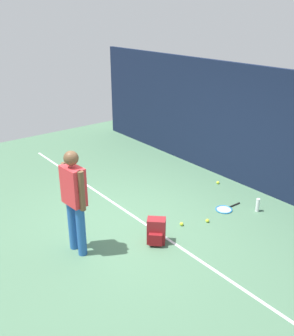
{
  "coord_description": "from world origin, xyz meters",
  "views": [
    {
      "loc": [
        4.82,
        -3.39,
        3.57
      ],
      "look_at": [
        0.0,
        0.4,
        1.0
      ],
      "focal_mm": 40.56,
      "sensor_mm": 36.0,
      "label": 1
    }
  ],
  "objects": [
    {
      "name": "tennis_ball_by_fence",
      "position": [
        0.6,
        0.71,
        0.03
      ],
      "size": [
        0.07,
        0.07,
        0.07
      ],
      "primitive_type": "sphere",
      "color": "#CCE033",
      "rests_on": "ground"
    },
    {
      "name": "back_fence",
      "position": [
        0.0,
        3.0,
        1.28
      ],
      "size": [
        10.0,
        0.1,
        2.57
      ],
      "primitive_type": "cube",
      "color": "#141E38",
      "rests_on": "ground"
    },
    {
      "name": "ground_plane",
      "position": [
        0.0,
        0.0,
        0.0
      ],
      "size": [
        12.0,
        12.0,
        0.0
      ],
      "primitive_type": "plane",
      "color": "#4C7556"
    },
    {
      "name": "water_bottle",
      "position": [
        1.11,
        2.2,
        0.13
      ],
      "size": [
        0.07,
        0.07,
        0.27
      ],
      "primitive_type": "cylinder",
      "color": "white",
      "rests_on": "ground"
    },
    {
      "name": "backpack",
      "position": [
        0.73,
        0.01,
        0.21
      ],
      "size": [
        0.38,
        0.38,
        0.44
      ],
      "rotation": [
        0.0,
        0.0,
        0.8
      ],
      "color": "maroon",
      "rests_on": "ground"
    },
    {
      "name": "tennis_racket",
      "position": [
        0.69,
        1.77,
        0.01
      ],
      "size": [
        0.33,
        0.62,
        0.03
      ],
      "rotation": [
        0.0,
        0.0,
        4.68
      ],
      "color": "black",
      "rests_on": "ground"
    },
    {
      "name": "court_line",
      "position": [
        0.0,
        0.23,
        0.0
      ],
      "size": [
        9.0,
        0.05,
        0.0
      ],
      "primitive_type": "cube",
      "color": "white",
      "rests_on": "ground"
    },
    {
      "name": "tennis_ball_mid_court",
      "position": [
        0.81,
        1.16,
        0.03
      ],
      "size": [
        0.07,
        0.07,
        0.07
      ],
      "primitive_type": "sphere",
      "color": "#CCE033",
      "rests_on": "ground"
    },
    {
      "name": "tennis_player",
      "position": [
        0.14,
        -1.1,
        0.97
      ],
      "size": [
        0.53,
        0.25,
        1.7
      ],
      "rotation": [
        0.0,
        0.0,
        0.08
      ],
      "color": "#2659A5",
      "rests_on": "ground"
    },
    {
      "name": "tennis_ball_near_player",
      "position": [
        -0.19,
        2.55,
        0.03
      ],
      "size": [
        0.07,
        0.07,
        0.07
      ],
      "primitive_type": "sphere",
      "color": "#CCE033",
      "rests_on": "ground"
    }
  ]
}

